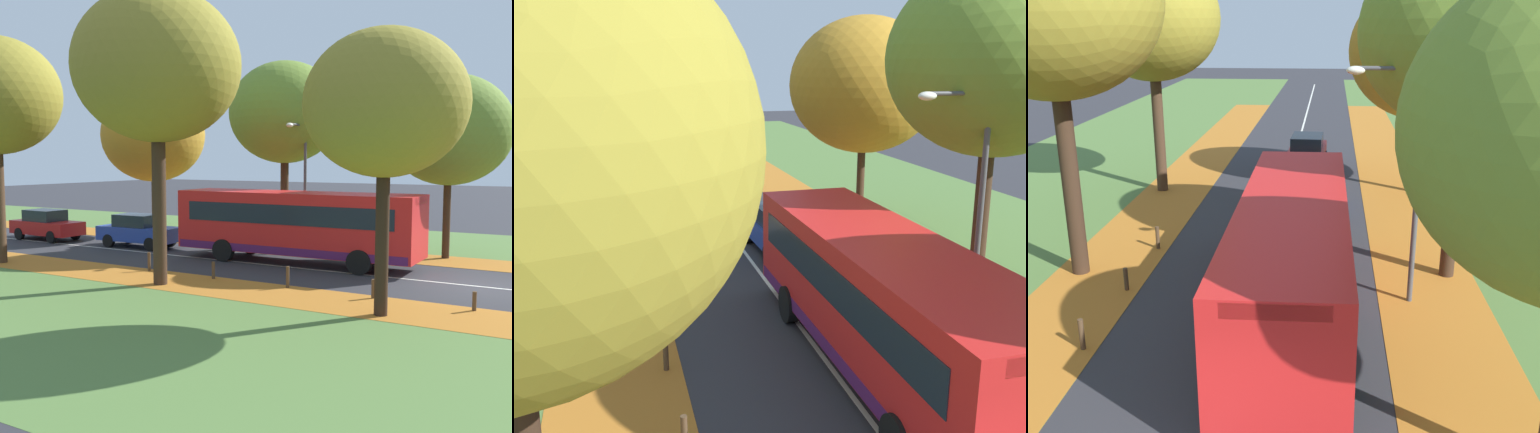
# 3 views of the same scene
# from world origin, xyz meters

# --- Properties ---
(ground_plane) EXTENTS (160.00, 160.00, 0.00)m
(ground_plane) POSITION_xyz_m (0.00, 0.00, 0.00)
(ground_plane) COLOR #2D2D33
(leaf_litter_left) EXTENTS (2.80, 60.00, 0.00)m
(leaf_litter_left) POSITION_xyz_m (-4.60, 14.00, 0.01)
(leaf_litter_left) COLOR #B26B23
(leaf_litter_left) RESTS_ON grass_verge_left
(grass_verge_right) EXTENTS (12.00, 90.00, 0.01)m
(grass_verge_right) POSITION_xyz_m (9.20, 20.00, 0.00)
(grass_verge_right) COLOR #517538
(grass_verge_right) RESTS_ON ground
(leaf_litter_right) EXTENTS (2.80, 60.00, 0.00)m
(leaf_litter_right) POSITION_xyz_m (4.60, 14.00, 0.01)
(leaf_litter_right) COLOR #B26B23
(leaf_litter_right) RESTS_ON grass_verge_right
(road_centre_line) EXTENTS (0.12, 80.00, 0.01)m
(road_centre_line) POSITION_xyz_m (0.00, 20.00, 0.00)
(road_centre_line) COLOR silver
(road_centre_line) RESTS_ON ground
(tree_left_nearest) EXTENTS (4.48, 4.48, 7.89)m
(tree_left_nearest) POSITION_xyz_m (-5.39, 1.91, 5.84)
(tree_left_nearest) COLOR black
(tree_left_nearest) RESTS_ON ground
(tree_left_near) EXTENTS (5.72, 5.72, 10.07)m
(tree_left_near) POSITION_xyz_m (-5.25, 9.90, 7.46)
(tree_left_near) COLOR #382619
(tree_left_near) RESTS_ON ground
(tree_right_nearest) EXTENTS (5.33, 5.33, 8.01)m
(tree_right_nearest) POSITION_xyz_m (5.39, 2.58, 5.60)
(tree_right_nearest) COLOR #382619
(tree_right_nearest) RESTS_ON ground
(tree_right_near) EXTENTS (5.57, 5.57, 9.16)m
(tree_right_near) POSITION_xyz_m (5.25, 10.51, 6.63)
(tree_right_near) COLOR #382619
(tree_right_near) RESTS_ON ground
(tree_right_mid) EXTENTS (5.90, 5.90, 8.38)m
(tree_right_mid) POSITION_xyz_m (5.43, 19.06, 5.71)
(tree_right_mid) COLOR #382619
(tree_right_mid) RESTS_ON ground
(bollard_second) EXTENTS (0.12, 0.12, 0.57)m
(bollard_second) POSITION_xyz_m (-3.56, -0.27, 0.28)
(bollard_second) COLOR #4C3823
(bollard_second) RESTS_ON ground
(bollard_third) EXTENTS (0.12, 0.12, 0.61)m
(bollard_third) POSITION_xyz_m (-3.55, 2.76, 0.31)
(bollard_third) COLOR #4C3823
(bollard_third) RESTS_ON ground
(bollard_fourth) EXTENTS (0.12, 0.12, 0.74)m
(bollard_fourth) POSITION_xyz_m (-3.51, 5.80, 0.37)
(bollard_fourth) COLOR #4C3823
(bollard_fourth) RESTS_ON ground
(bollard_fifth) EXTENTS (0.12, 0.12, 0.64)m
(bollard_fifth) POSITION_xyz_m (-3.54, 8.83, 0.32)
(bollard_fifth) COLOR #4C3823
(bollard_fifth) RESTS_ON ground
(bollard_sixth) EXTENTS (0.12, 0.12, 0.74)m
(bollard_sixth) POSITION_xyz_m (-3.53, 11.87, 0.37)
(bollard_sixth) COLOR #4C3823
(bollard_sixth) RESTS_ON ground
(streetlamp_right) EXTENTS (1.89, 0.28, 6.00)m
(streetlamp_right) POSITION_xyz_m (3.67, 8.78, 3.74)
(streetlamp_right) COLOR #47474C
(streetlamp_right) RESTS_ON ground
(bus) EXTENTS (2.75, 10.43, 2.98)m
(bus) POSITION_xyz_m (1.04, 7.74, 1.70)
(bus) COLOR red
(bus) RESTS_ON ground
(car_blue_lead) EXTENTS (1.89, 4.25, 1.62)m
(car_blue_lead) POSITION_xyz_m (1.21, 16.56, 0.81)
(car_blue_lead) COLOR #233D9E
(car_blue_lead) RESTS_ON ground
(car_red_following) EXTENTS (1.90, 4.26, 1.62)m
(car_red_following) POSITION_xyz_m (0.74, 22.68, 0.81)
(car_red_following) COLOR #B21919
(car_red_following) RESTS_ON ground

